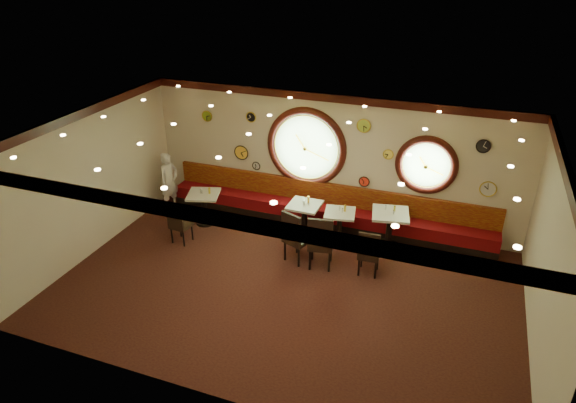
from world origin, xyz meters
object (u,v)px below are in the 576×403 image
(chair_c, at_px, (321,239))
(condiment_b_pepper, at_px, (304,202))
(table_b, at_px, (304,215))
(condiment_c_bottle, at_px, (345,208))
(waiter, at_px, (169,181))
(condiment_a_bottle, at_px, (209,191))
(condiment_d_bottle, at_px, (395,209))
(condiment_d_salt, at_px, (386,208))
(condiment_b_bottle, at_px, (308,199))
(condiment_d_pepper, at_px, (394,212))
(condiment_a_salt, at_px, (201,191))
(condiment_a_pepper, at_px, (202,192))
(table_a, at_px, (204,205))
(chair_a, at_px, (178,221))
(condiment_c_salt, at_px, (340,209))
(chair_d, at_px, (369,250))
(table_c, at_px, (339,223))
(chair_b, at_px, (295,234))
(condiment_b_salt, at_px, (303,201))
(table_d, at_px, (389,225))
(condiment_c_pepper, at_px, (342,210))

(chair_c, distance_m, condiment_b_pepper, 1.45)
(table_b, relative_size, condiment_c_bottle, 4.62)
(condiment_b_pepper, distance_m, waiter, 3.67)
(condiment_a_bottle, bearing_deg, condiment_d_bottle, 6.19)
(condiment_d_salt, xyz_separation_m, condiment_c_bottle, (-0.89, -0.17, -0.09))
(condiment_b_pepper, distance_m, condiment_a_bottle, 2.33)
(condiment_b_bottle, bearing_deg, condiment_d_pepper, -0.98)
(condiment_a_salt, relative_size, condiment_b_pepper, 1.00)
(condiment_a_pepper, bearing_deg, table_a, 26.49)
(chair_a, relative_size, condiment_a_pepper, 7.33)
(table_a, bearing_deg, condiment_c_salt, 7.04)
(condiment_a_bottle, distance_m, condiment_c_bottle, 3.28)
(chair_a, xyz_separation_m, chair_c, (3.32, 0.14, 0.13))
(chair_d, height_order, condiment_d_salt, chair_d)
(table_c, relative_size, condiment_c_salt, 8.23)
(chair_c, bearing_deg, condiment_a_salt, 154.08)
(chair_b, relative_size, condiment_a_pepper, 8.75)
(chair_c, bearing_deg, condiment_c_salt, 77.38)
(table_a, relative_size, chair_d, 1.43)
(table_b, bearing_deg, condiment_a_salt, -172.39)
(table_a, distance_m, chair_b, 2.78)
(table_a, bearing_deg, chair_d, -10.74)
(table_c, height_order, condiment_b_pepper, condiment_b_pepper)
(chair_c, xyz_separation_m, waiter, (-4.44, 1.33, 0.05))
(chair_a, distance_m, chair_b, 2.74)
(condiment_b_bottle, bearing_deg, condiment_d_bottle, 2.14)
(chair_b, relative_size, condiment_b_salt, 7.60)
(condiment_c_salt, bearing_deg, table_b, -174.87)
(table_d, xyz_separation_m, condiment_b_bottle, (-1.91, -0.01, 0.33))
(condiment_c_salt, bearing_deg, waiter, 179.82)
(table_b, height_order, condiment_c_pepper, condiment_c_pepper)
(chair_b, height_order, condiment_a_salt, chair_b)
(condiment_c_bottle, distance_m, condiment_d_bottle, 1.10)
(table_b, distance_m, condiment_c_bottle, 1.00)
(condiment_b_bottle, relative_size, waiter, 0.11)
(condiment_b_bottle, bearing_deg, condiment_c_salt, -3.17)
(condiment_a_pepper, distance_m, condiment_c_bottle, 3.45)
(condiment_c_salt, bearing_deg, condiment_a_salt, -172.99)
(condiment_c_salt, bearing_deg, table_c, -67.80)
(table_d, relative_size, waiter, 0.61)
(table_a, relative_size, condiment_a_pepper, 10.83)
(condiment_c_pepper, distance_m, condiment_d_pepper, 1.14)
(table_b, distance_m, condiment_a_salt, 2.57)
(waiter, bearing_deg, condiment_d_bottle, -74.45)
(table_a, height_order, chair_d, chair_d)
(condiment_a_bottle, bearing_deg, table_a, -160.89)
(condiment_c_pepper, relative_size, condiment_a_bottle, 0.63)
(condiment_b_pepper, xyz_separation_m, condiment_c_bottle, (0.94, 0.10, -0.02))
(waiter, bearing_deg, chair_c, -92.13)
(chair_a, height_order, condiment_d_pepper, chair_a)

